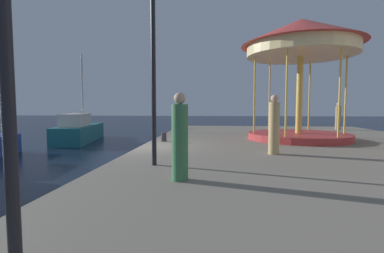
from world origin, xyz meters
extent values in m
plane|color=black|center=(0.00, 0.00, 0.00)|extent=(120.00, 120.00, 0.00)
cube|color=gray|center=(6.68, 0.00, 0.40)|extent=(13.35, 23.16, 0.80)
cube|color=#19606B|center=(-6.30, 7.21, 0.54)|extent=(2.98, 6.28, 1.08)
cube|color=beige|center=(-6.13, 6.37, 1.48)|extent=(1.78, 2.86, 0.79)
cylinder|color=silver|center=(-6.47, 8.05, 3.54)|extent=(0.12, 0.12, 4.92)
cylinder|color=silver|center=(-6.20, 6.72, 1.98)|extent=(0.61, 2.68, 0.08)
cylinder|color=#B23333|center=(6.76, 2.67, 0.95)|extent=(4.60, 4.60, 0.30)
cylinder|color=gold|center=(6.76, 2.67, 2.86)|extent=(0.28, 0.28, 3.53)
cylinder|color=#F2E099|center=(6.76, 2.67, 4.88)|extent=(4.86, 4.86, 0.50)
cone|color=#C63D38|center=(6.76, 2.67, 5.72)|extent=(5.40, 5.40, 1.19)
cylinder|color=gold|center=(8.81, 2.67, 2.86)|extent=(0.08, 0.08, 3.53)
cylinder|color=gold|center=(7.79, 4.44, 2.86)|extent=(0.08, 0.08, 3.53)
cylinder|color=gold|center=(5.74, 4.44, 2.86)|extent=(0.08, 0.08, 3.53)
cylinder|color=gold|center=(4.71, 2.67, 2.86)|extent=(0.08, 0.08, 3.53)
cylinder|color=gold|center=(5.74, 0.89, 2.86)|extent=(0.08, 0.08, 3.53)
cylinder|color=gold|center=(7.79, 0.89, 2.86)|extent=(0.08, 0.08, 3.53)
cylinder|color=black|center=(1.08, -8.11, 2.74)|extent=(0.12, 0.12, 3.87)
cylinder|color=black|center=(1.33, -3.47, 2.90)|extent=(0.12, 0.12, 4.19)
cylinder|color=#2D2D33|center=(0.63, 1.37, 1.00)|extent=(0.24, 0.24, 0.40)
cylinder|color=#2D2D33|center=(0.40, 9.13, 1.00)|extent=(0.24, 0.24, 0.40)
cylinder|color=#387247|center=(2.20, -4.88, 1.59)|extent=(0.34, 0.34, 1.57)
sphere|color=tan|center=(2.20, -4.88, 2.49)|extent=(0.24, 0.24, 0.24)
cylinder|color=#937A4C|center=(11.04, 8.62, 1.59)|extent=(0.34, 0.34, 1.59)
sphere|color=tan|center=(11.04, 8.62, 2.51)|extent=(0.24, 0.24, 0.24)
cylinder|color=tan|center=(4.79, -1.48, 1.64)|extent=(0.34, 0.34, 1.67)
sphere|color=tan|center=(4.79, -1.48, 2.59)|extent=(0.24, 0.24, 0.24)
camera|label=1|loc=(2.96, -10.41, 2.32)|focal=25.50mm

